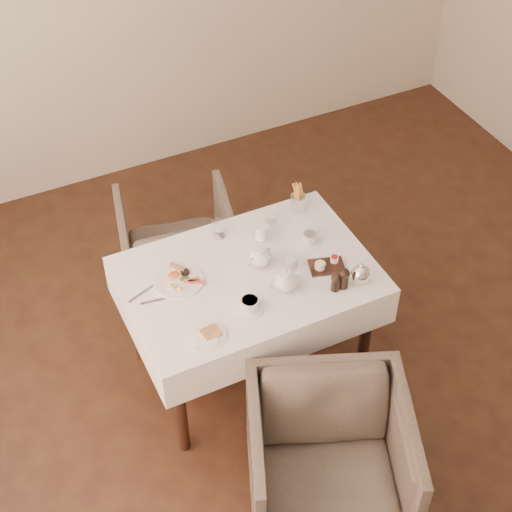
{
  "coord_description": "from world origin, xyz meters",
  "views": [
    {
      "loc": [
        -1.68,
        -2.17,
        3.6
      ],
      "look_at": [
        -0.41,
        0.45,
        0.82
      ],
      "focal_mm": 55.0,
      "sensor_mm": 36.0,
      "label": 1
    }
  ],
  "objects": [
    {
      "name": "teacup_near",
      "position": [
        -0.58,
        0.18,
        0.79
      ],
      "size": [
        0.14,
        0.14,
        0.07
      ],
      "rotation": [
        0.0,
        0.0,
        -0.06
      ],
      "color": "white",
      "rests_on": "table"
    },
    {
      "name": "breakfast_plate",
      "position": [
        -0.82,
        0.51,
        0.76
      ],
      "size": [
        0.26,
        0.26,
        0.03
      ],
      "rotation": [
        0.0,
        0.0,
        0.12
      ],
      "color": "white",
      "rests_on": "table"
    },
    {
      "name": "creamer",
      "position": [
        -0.3,
        0.62,
        0.8
      ],
      "size": [
        0.09,
        0.09,
        0.08
      ],
      "primitive_type": "cylinder",
      "rotation": [
        0.0,
        0.0,
        0.31
      ],
      "color": "white",
      "rests_on": "table"
    },
    {
      "name": "cutlery_fork",
      "position": [
        -1.0,
        0.51,
        0.76
      ],
      "size": [
        0.2,
        0.09,
        0.0
      ],
      "primitive_type": "cube",
      "rotation": [
        0.0,
        0.0,
        1.94
      ],
      "color": "silver",
      "rests_on": "table"
    },
    {
      "name": "armchair_near",
      "position": [
        -0.5,
        -0.52,
        0.35
      ],
      "size": [
        0.98,
        0.99,
        0.7
      ],
      "primitive_type": "imported",
      "rotation": [
        0.0,
        0.0,
        -0.39
      ],
      "color": "#463D33",
      "rests_on": "ground"
    },
    {
      "name": "glass_right",
      "position": [
        -0.19,
        0.72,
        0.8
      ],
      "size": [
        0.08,
        0.08,
        0.09
      ],
      "primitive_type": "cylinder",
      "rotation": [
        0.0,
        0.0,
        0.3
      ],
      "color": "silver",
      "rests_on": "table"
    },
    {
      "name": "teapot_front",
      "position": [
        -0.36,
        0.23,
        0.82
      ],
      "size": [
        0.18,
        0.15,
        0.14
      ],
      "primitive_type": null,
      "rotation": [
        0.0,
        0.0,
        -0.11
      ],
      "color": "white",
      "rests_on": "table"
    },
    {
      "name": "glass_mid",
      "position": [
        -0.26,
        0.35,
        0.81
      ],
      "size": [
        0.08,
        0.08,
        0.1
      ],
      "primitive_type": "cylinder",
      "rotation": [
        0.0,
        0.0,
        0.03
      ],
      "color": "silver",
      "rests_on": "table"
    },
    {
      "name": "glass_left",
      "position": [
        -0.5,
        0.74,
        0.8
      ],
      "size": [
        0.08,
        0.08,
        0.1
      ],
      "primitive_type": "cylinder",
      "rotation": [
        0.0,
        0.0,
        0.08
      ],
      "color": "silver",
      "rests_on": "table"
    },
    {
      "name": "table",
      "position": [
        -0.48,
        0.41,
        0.64
      ],
      "size": [
        1.28,
        0.88,
        0.75
      ],
      "color": "black",
      "rests_on": "ground"
    },
    {
      "name": "fries_cup",
      "position": [
        -0.01,
        0.74,
        0.83
      ],
      "size": [
        0.08,
        0.08,
        0.18
      ],
      "rotation": [
        0.0,
        0.0,
        0.24
      ],
      "color": "silver",
      "rests_on": "table"
    },
    {
      "name": "side_plate",
      "position": [
        -0.83,
        0.1,
        0.76
      ],
      "size": [
        0.18,
        0.17,
        0.02
      ],
      "rotation": [
        0.0,
        0.0,
        -0.12
      ],
      "color": "white",
      "rests_on": "table"
    },
    {
      "name": "silver_pot",
      "position": [
        0.01,
        0.11,
        0.82
      ],
      "size": [
        0.12,
        0.1,
        0.13
      ],
      "primitive_type": null,
      "rotation": [
        0.0,
        0.0,
        -0.01
      ],
      "color": "white",
      "rests_on": "table"
    },
    {
      "name": "armchair_far",
      "position": [
        -0.58,
        1.21,
        0.32
      ],
      "size": [
        0.81,
        0.83,
        0.63
      ],
      "primitive_type": "imported",
      "rotation": [
        0.0,
        0.0,
        2.92
      ],
      "color": "#463D33",
      "rests_on": "ground"
    },
    {
      "name": "teapot_centre",
      "position": [
        -0.39,
        0.44,
        0.82
      ],
      "size": [
        0.19,
        0.17,
        0.13
      ],
      "primitive_type": null,
      "rotation": [
        0.0,
        0.0,
        0.33
      ],
      "color": "white",
      "rests_on": "table"
    },
    {
      "name": "cutlery_knife",
      "position": [
        -0.95,
        0.43,
        0.76
      ],
      "size": [
        0.21,
        0.05,
        0.0
      ],
      "primitive_type": "cube",
      "rotation": [
        0.0,
        0.0,
        1.42
      ],
      "color": "silver",
      "rests_on": "table"
    },
    {
      "name": "pepper_mill_left",
      "position": [
        -0.13,
        0.12,
        0.81
      ],
      "size": [
        0.07,
        0.07,
        0.11
      ],
      "primitive_type": null,
      "rotation": [
        0.0,
        0.0,
        0.38
      ],
      "color": "black",
      "rests_on": "table"
    },
    {
      "name": "teacup_far",
      "position": [
        -0.08,
        0.48,
        0.78
      ],
      "size": [
        0.12,
        0.12,
        0.06
      ],
      "rotation": [
        0.0,
        0.0,
        0.24
      ],
      "color": "white",
      "rests_on": "table"
    },
    {
      "name": "pepper_mill_right",
      "position": [
        -0.09,
        0.12,
        0.82
      ],
      "size": [
        0.08,
        0.08,
        0.12
      ],
      "primitive_type": null,
      "rotation": [
        0.0,
        0.0,
        0.42
      ],
      "color": "black",
      "rests_on": "table"
    },
    {
      "name": "condiment_board",
      "position": [
        -0.09,
        0.27,
        0.77
      ],
      "size": [
        0.21,
        0.17,
        0.05
      ],
      "rotation": [
        0.0,
        0.0,
        -0.29
      ],
      "color": "black",
      "rests_on": "table"
    }
  ]
}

